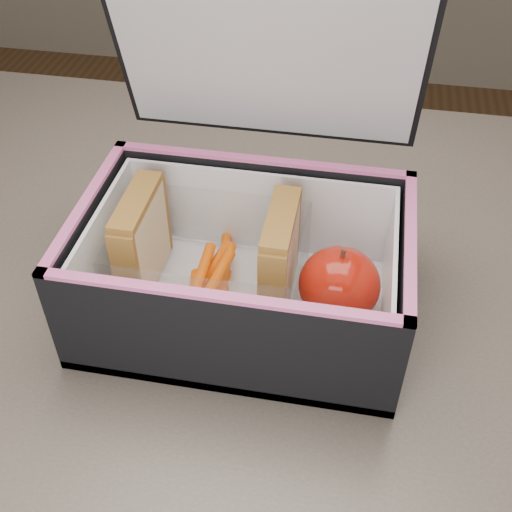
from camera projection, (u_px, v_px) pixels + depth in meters
The scene contains 8 objects.
kitchen_table at pixel (217, 342), 0.71m from camera, with size 1.20×0.80×0.75m.
lunch_bag at pixel (244, 260), 0.58m from camera, with size 0.29×0.25×0.29m.
plastic_tub at pixel (211, 261), 0.60m from camera, with size 0.17×0.12×0.07m, color white, non-canonical shape.
sandwich_left at pixel (142, 240), 0.60m from camera, with size 0.02×0.09×0.10m.
sandwich_right at pixel (280, 257), 0.58m from camera, with size 0.02×0.09×0.10m.
carrot_sticks at pixel (212, 281), 0.61m from camera, with size 0.04×0.15×0.03m.
paper_napkin at pixel (340, 309), 0.60m from camera, with size 0.08×0.08×0.01m, color white.
red_apple at pixel (339, 285), 0.57m from camera, with size 0.09×0.09×0.08m.
Camera 1 is at (0.13, -0.45, 1.21)m, focal length 45.00 mm.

